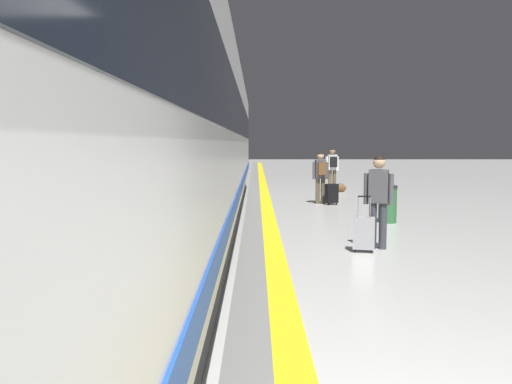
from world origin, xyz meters
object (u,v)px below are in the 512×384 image
Objects in this scene: suitcase_mid at (362,233)px; passenger_far at (331,166)px; passenger_near at (319,173)px; duffel_bag_far at (339,188)px; passenger_mid at (377,195)px; suitcase_near at (330,193)px; high_speed_train at (118,100)px; waste_bin at (386,204)px.

suitcase_mid is 0.59× the size of passenger_far.
duffel_bag_far is at bearing 72.28° from passenger_near.
passenger_mid is at bearing -94.01° from passenger_far.
suitcase_mid is (-0.14, -7.48, -0.63)m from passenger_near.
duffel_bag_far is (1.30, 4.07, -0.83)m from passenger_near.
passenger_mid is at bearing -91.10° from suitcase_near.
passenger_mid reaches higher than suitcase_near.
high_speed_train is at bearing -111.34° from passenger_near.
duffel_bag_far is at bearing 82.91° from suitcase_mid.
passenger_near is (3.83, 9.81, -1.53)m from high_speed_train.
suitcase_near is 7.21m from suitcase_mid.
passenger_far reaches higher than suitcase_mid.
high_speed_train is at bearing -146.78° from passenger_mid.
passenger_mid is 1.69× the size of suitcase_mid.
high_speed_train is 37.29× the size of waste_bin.
passenger_mid is at bearing 43.37° from suitcase_mid.
duffel_bag_far is 0.48× the size of waste_bin.
high_speed_train reaches higher than suitcase_near.
high_speed_train is 14.98m from duffel_bag_far.
passenger_far is (0.80, 11.40, 0.03)m from passenger_mid.
passenger_mid is at bearing -95.67° from duffel_bag_far.
high_speed_train reaches higher than suitcase_mid.
waste_bin is (0.17, -8.21, -0.57)m from passenger_far.
waste_bin is at bearing 49.42° from high_speed_train.
high_speed_train is 5.03m from passenger_mid.
waste_bin is at bearing -88.82° from passenger_far.
suitcase_near is at bearing 66.46° from high_speed_train.
passenger_near is at bearing 91.46° from passenger_mid.
suitcase_near reaches higher than duffel_bag_far.
duffel_bag_far is at bearing -26.15° from passenger_far.
high_speed_train is at bearing -110.30° from duffel_bag_far.
waste_bin is (4.99, 5.82, -2.05)m from high_speed_train.
waste_bin reaches higher than suitcase_near.
passenger_near is 1.62× the size of suitcase_mid.
suitcase_mid reaches higher than waste_bin.
suitcase_near is at bearing -102.73° from duffel_bag_far.
passenger_near is 0.76m from suitcase_near.
passenger_far is (4.82, 14.03, -1.48)m from high_speed_train.
suitcase_near is at bearing -98.42° from passenger_far.
passenger_far is at bearing 81.58° from suitcase_near.
passenger_near is 4.34m from passenger_far.
passenger_mid reaches higher than waste_bin.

